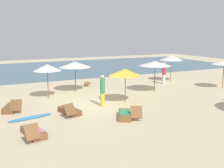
% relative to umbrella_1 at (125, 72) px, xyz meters
% --- Properties ---
extents(ground_plane, '(60.00, 60.00, 0.00)m').
position_rel_umbrella_1_xyz_m(ground_plane, '(-2.14, 0.03, -1.88)').
color(ground_plane, beige).
extents(ocean_water, '(48.00, 16.00, 0.06)m').
position_rel_umbrella_1_xyz_m(ocean_water, '(-2.14, 17.03, -1.85)').
color(ocean_water, '#476B7F').
rests_on(ocean_water, ground_plane).
extents(umbrella_1, '(2.00, 2.00, 2.09)m').
position_rel_umbrella_1_xyz_m(umbrella_1, '(0.00, 0.00, 0.00)').
color(umbrella_1, brown).
rests_on(umbrella_1, ground_plane).
extents(umbrella_2, '(1.83, 1.83, 2.18)m').
position_rel_umbrella_1_xyz_m(umbrella_2, '(8.74, 0.38, 0.14)').
color(umbrella_2, brown).
rests_on(umbrella_2, ground_plane).
extents(umbrella_4, '(2.29, 2.29, 2.24)m').
position_rel_umbrella_1_xyz_m(umbrella_4, '(3.34, 1.70, 0.19)').
color(umbrella_4, brown).
rests_on(umbrella_4, ground_plane).
extents(umbrella_5, '(2.03, 2.03, 2.31)m').
position_rel_umbrella_1_xyz_m(umbrella_5, '(7.08, 4.64, 0.21)').
color(umbrella_5, brown).
rests_on(umbrella_5, ground_plane).
extents(umbrella_6, '(2.28, 2.28, 2.18)m').
position_rel_umbrella_1_xyz_m(umbrella_6, '(-1.82, 4.30, 0.10)').
color(umbrella_6, brown).
rests_on(umbrella_6, ground_plane).
extents(umbrella_8, '(1.79, 1.79, 2.24)m').
position_rel_umbrella_1_xyz_m(umbrella_8, '(-4.07, 3.08, 0.15)').
color(umbrella_8, brown).
rests_on(umbrella_8, ground_plane).
extents(lounger_1, '(1.27, 1.76, 0.70)m').
position_rel_umbrella_1_xyz_m(lounger_1, '(-1.44, -2.73, -1.70)').
color(lounger_1, brown).
rests_on(lounger_1, ground_plane).
extents(lounger_3, '(1.08, 1.75, 0.73)m').
position_rel_umbrella_1_xyz_m(lounger_3, '(-6.55, 1.06, -1.71)').
color(lounger_3, brown).
rests_on(lounger_3, ground_plane).
extents(lounger_4, '(1.01, 1.78, 0.70)m').
position_rel_umbrella_1_xyz_m(lounger_4, '(-3.81, -0.88, -1.71)').
color(lounger_4, brown).
rests_on(lounger_4, ground_plane).
extents(lounger_5, '(0.94, 1.75, 0.72)m').
position_rel_umbrella_1_xyz_m(lounger_5, '(-6.04, -3.22, -1.70)').
color(lounger_5, brown).
rests_on(lounger_5, ground_plane).
extents(person_0, '(0.41, 0.41, 1.86)m').
position_rel_umbrella_1_xyz_m(person_0, '(-1.63, -0.26, -0.91)').
color(person_0, yellow).
rests_on(person_0, ground_plane).
extents(person_1, '(0.42, 0.42, 1.84)m').
position_rel_umbrella_1_xyz_m(person_1, '(5.74, 3.83, -0.94)').
color(person_1, white).
rests_on(person_1, ground_plane).
extents(dog, '(0.65, 0.81, 0.38)m').
position_rel_umbrella_1_xyz_m(dog, '(-0.41, 5.82, -1.68)').
color(dog, olive).
rests_on(dog, ground_plane).
extents(surfboard, '(2.29, 0.93, 0.07)m').
position_rel_umbrella_1_xyz_m(surfboard, '(-5.79, -0.73, -1.84)').
color(surfboard, '#338CCC').
rests_on(surfboard, ground_plane).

